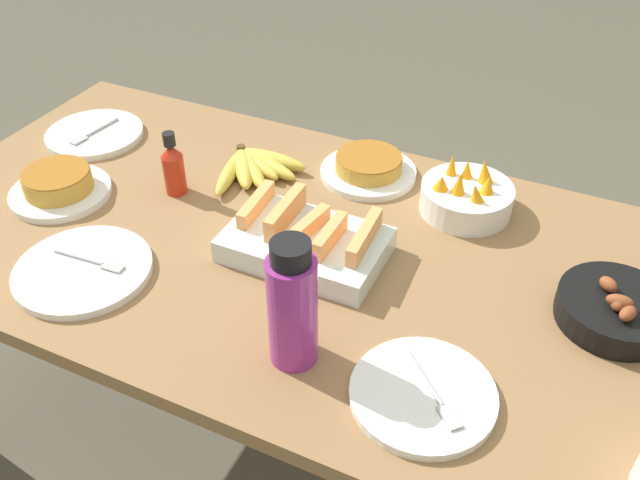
{
  "coord_description": "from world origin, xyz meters",
  "views": [
    {
      "loc": [
        0.45,
        -0.95,
        1.59
      ],
      "look_at": [
        0.0,
        0.0,
        0.75
      ],
      "focal_mm": 38.0,
      "sensor_mm": 36.0,
      "label": 1
    }
  ],
  "objects": [
    {
      "name": "ground_plane",
      "position": [
        0.0,
        0.0,
        0.0
      ],
      "size": [
        14.0,
        14.0,
        0.0
      ],
      "primitive_type": "plane",
      "color": "#565142"
    },
    {
      "name": "dining_table",
      "position": [
        0.0,
        0.0,
        0.63
      ],
      "size": [
        1.83,
        0.88,
        0.72
      ],
      "color": "olive",
      "rests_on": "ground_plane"
    },
    {
      "name": "banana_bunch",
      "position": [
        -0.27,
        0.2,
        0.74
      ],
      "size": [
        0.2,
        0.2,
        0.04
      ],
      "color": "gold",
      "rests_on": "dining_table"
    },
    {
      "name": "melon_tray",
      "position": [
        -0.02,
        -0.02,
        0.75
      ],
      "size": [
        0.31,
        0.2,
        0.1
      ],
      "color": "silver",
      "rests_on": "dining_table"
    },
    {
      "name": "skillet",
      "position": [
        0.56,
        0.05,
        0.75
      ],
      "size": [
        0.31,
        0.3,
        0.08
      ],
      "rotation": [
        0.0,
        0.0,
        0.77
      ],
      "color": "black",
      "rests_on": "dining_table"
    },
    {
      "name": "frittata_plate_center",
      "position": [
        -0.61,
        -0.07,
        0.75
      ],
      "size": [
        0.22,
        0.22,
        0.06
      ],
      "color": "white",
      "rests_on": "dining_table"
    },
    {
      "name": "frittata_plate_side",
      "position": [
        -0.02,
        0.3,
        0.74
      ],
      "size": [
        0.22,
        0.22,
        0.05
      ],
      "color": "white",
      "rests_on": "dining_table"
    },
    {
      "name": "empty_plate_near_front",
      "position": [
        -0.39,
        -0.25,
        0.73
      ],
      "size": [
        0.27,
        0.27,
        0.02
      ],
      "color": "white",
      "rests_on": "dining_table"
    },
    {
      "name": "empty_plate_far_left",
      "position": [
        -0.72,
        0.17,
        0.73
      ],
      "size": [
        0.24,
        0.24,
        0.02
      ],
      "color": "white",
      "rests_on": "dining_table"
    },
    {
      "name": "empty_plate_far_right",
      "position": [
        0.3,
        -0.26,
        0.73
      ],
      "size": [
        0.24,
        0.24,
        0.02
      ],
      "color": "white",
      "rests_on": "dining_table"
    },
    {
      "name": "fruit_bowl_citrus",
      "position": [
        0.22,
        0.26,
        0.76
      ],
      "size": [
        0.2,
        0.2,
        0.11
      ],
      "color": "white",
      "rests_on": "dining_table"
    },
    {
      "name": "water_bottle",
      "position": [
        0.08,
        -0.27,
        0.83
      ],
      "size": [
        0.08,
        0.08,
        0.24
      ],
      "color": "#992D89",
      "rests_on": "dining_table"
    },
    {
      "name": "hot_sauce_bottle",
      "position": [
        -0.38,
        0.06,
        0.79
      ],
      "size": [
        0.05,
        0.05,
        0.15
      ],
      "color": "#B72814",
      "rests_on": "dining_table"
    }
  ]
}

